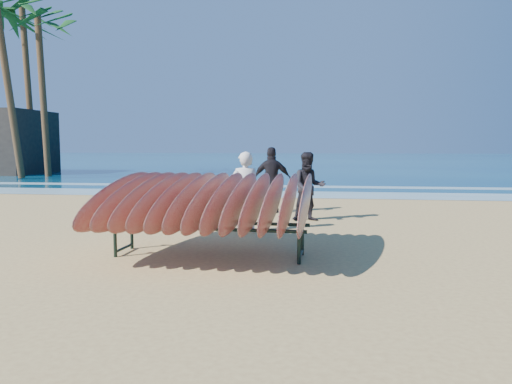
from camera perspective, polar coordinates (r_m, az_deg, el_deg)
ground at (r=8.39m, az=-0.74°, el=-6.98°), size 120.00×120.00×0.00m
ocean at (r=63.14m, az=6.64°, el=3.73°), size 160.00×160.00×0.00m
foam_near at (r=18.23m, az=3.89°, el=-0.26°), size 160.00×160.00×0.00m
foam_far at (r=21.71m, az=4.51°, el=0.64°), size 160.00×160.00×0.00m
surfboard_rack at (r=8.06m, az=-5.37°, el=-0.96°), size 3.28×3.18×1.46m
person_white at (r=10.28m, az=-1.24°, el=-0.00°), size 0.65×0.47×1.67m
person_dark_a at (r=11.86m, az=6.04°, el=0.61°), size 0.90×0.76×1.63m
person_dark_b at (r=13.25m, az=1.84°, el=1.39°), size 1.05×0.49×1.75m
palm_left at (r=29.43m, az=-26.78°, el=18.22°), size 5.20×5.20×9.48m
palm_mid at (r=31.28m, az=-23.43°, el=16.85°), size 5.20×5.20×9.15m
palm_right at (r=34.40m, az=-24.85°, el=17.40°), size 5.20×5.20×10.17m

